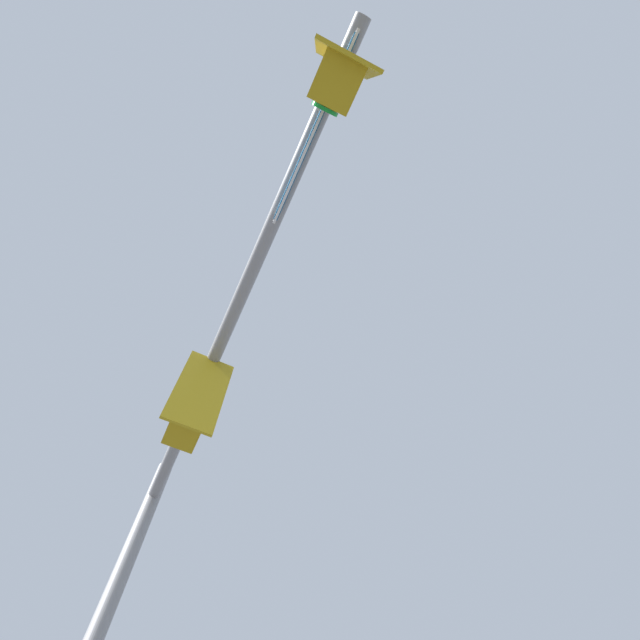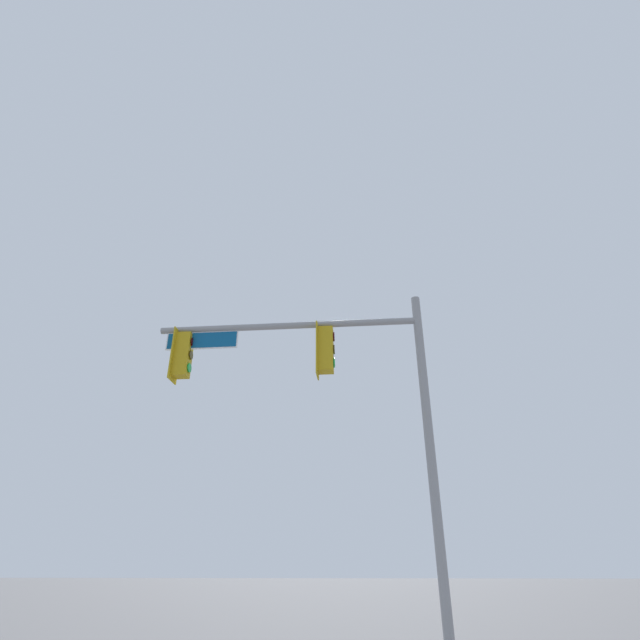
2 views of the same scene
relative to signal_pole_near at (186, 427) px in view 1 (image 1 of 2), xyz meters
name	(u,v)px [view 1 (image 1 of 2)]	position (x,y,z in m)	size (l,w,h in m)	color
signal_pole_near	(186,427)	(0.00, 0.00, 0.00)	(6.31, 0.89, 7.21)	gray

